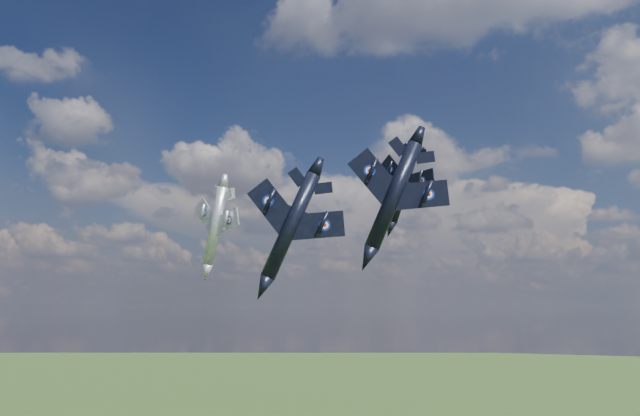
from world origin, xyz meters
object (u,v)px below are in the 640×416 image
at_px(jet_right_navy, 394,195).
at_px(jet_high_navy, 404,184).
at_px(jet_left_silver, 215,226).
at_px(jet_lead_navy, 291,225).

relative_size(jet_right_navy, jet_high_navy, 1.05).
xyz_separation_m(jet_high_navy, jet_left_silver, (-25.67, -2.87, -4.47)).
bearing_deg(jet_left_silver, jet_right_navy, -9.26).
bearing_deg(jet_right_navy, jet_lead_navy, 140.57).
bearing_deg(jet_lead_navy, jet_left_silver, 124.25).
xyz_separation_m(jet_right_navy, jet_high_navy, (-4.35, 21.65, 5.38)).
relative_size(jet_high_navy, jet_left_silver, 0.93).
height_order(jet_high_navy, jet_left_silver, jet_high_navy).
distance_m(jet_high_navy, jet_left_silver, 26.21).
relative_size(jet_lead_navy, jet_right_navy, 1.14).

